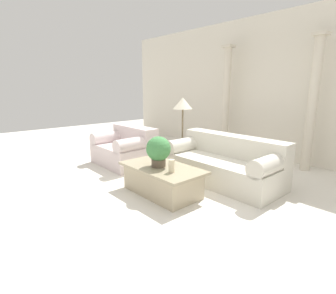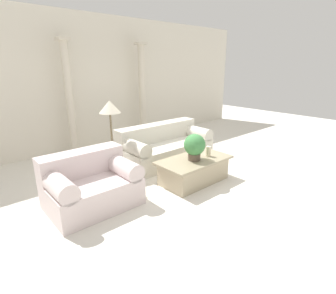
{
  "view_description": "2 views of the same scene",
  "coord_description": "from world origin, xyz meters",
  "views": [
    {
      "loc": [
        2.88,
        -2.79,
        1.63
      ],
      "look_at": [
        -0.18,
        -0.09,
        0.69
      ],
      "focal_mm": 28.0,
      "sensor_mm": 36.0,
      "label": 1
    },
    {
      "loc": [
        -3.3,
        -3.29,
        2.04
      ],
      "look_at": [
        -0.23,
        0.2,
        0.57
      ],
      "focal_mm": 28.0,
      "sensor_mm": 36.0,
      "label": 2
    }
  ],
  "objects": [
    {
      "name": "floor_lamp",
      "position": [
        -0.95,
        0.99,
        1.23
      ],
      "size": [
        0.39,
        0.39,
        1.42
      ],
      "color": "brown",
      "rests_on": "ground_plane"
    },
    {
      "name": "ground_plane",
      "position": [
        0.0,
        0.0,
        0.0
      ],
      "size": [
        16.0,
        16.0,
        0.0
      ],
      "primitive_type": "plane",
      "color": "silver"
    },
    {
      "name": "loveseat",
      "position": [
        -1.82,
        0.14,
        0.34
      ],
      "size": [
        1.27,
        0.92,
        0.79
      ],
      "color": "silver",
      "rests_on": "ground_plane"
    },
    {
      "name": "sofa_long",
      "position": [
        0.24,
        0.85,
        0.33
      ],
      "size": [
        2.03,
        0.92,
        0.79
      ],
      "color": "beige",
      "rests_on": "ground_plane"
    },
    {
      "name": "column_left",
      "position": [
        -1.06,
        2.58,
        1.32
      ],
      "size": [
        0.25,
        0.25,
        2.58
      ],
      "color": "beige",
      "rests_on": "ground_plane"
    },
    {
      "name": "wall_back",
      "position": [
        0.0,
        2.96,
        1.6
      ],
      "size": [
        10.0,
        0.06,
        3.2
      ],
      "color": "silver",
      "rests_on": "ground_plane"
    },
    {
      "name": "coffee_table",
      "position": [
        -0.06,
        -0.32,
        0.22
      ],
      "size": [
        1.34,
        0.73,
        0.44
      ],
      "color": "tan",
      "rests_on": "ground_plane"
    },
    {
      "name": "potted_plant",
      "position": [
        -0.1,
        -0.35,
        0.69
      ],
      "size": [
        0.38,
        0.38,
        0.47
      ],
      "color": "brown",
      "rests_on": "coffee_table"
    },
    {
      "name": "pillar_candle",
      "position": [
        0.23,
        -0.39,
        0.53
      ],
      "size": [
        0.09,
        0.09,
        0.19
      ],
      "color": "beige",
      "rests_on": "coffee_table"
    },
    {
      "name": "column_right",
      "position": [
        0.93,
        2.58,
        1.32
      ],
      "size": [
        0.25,
        0.25,
        2.58
      ],
      "color": "beige",
      "rests_on": "ground_plane"
    }
  ]
}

